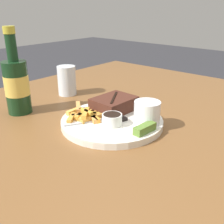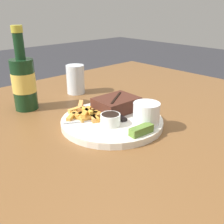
{
  "view_description": "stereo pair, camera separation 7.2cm",
  "coord_description": "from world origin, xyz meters",
  "px_view_note": "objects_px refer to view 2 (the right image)",
  "views": [
    {
      "loc": [
        -0.5,
        -0.43,
        1.04
      ],
      "look_at": [
        0.0,
        0.0,
        0.76
      ],
      "focal_mm": 42.0,
      "sensor_mm": 36.0,
      "label": 1
    },
    {
      "loc": [
        -0.45,
        -0.48,
        1.04
      ],
      "look_at": [
        0.0,
        0.0,
        0.76
      ],
      "focal_mm": 42.0,
      "sensor_mm": 36.0,
      "label": 2
    }
  ],
  "objects_px": {
    "pickle_spear": "(141,130)",
    "beer_bottle": "(24,81)",
    "dinner_plate": "(112,122)",
    "steak_portion": "(116,104)",
    "knife_utensil": "(113,113)",
    "coleslaw_cup": "(146,112)",
    "fork_utensil": "(86,121)",
    "drinking_glass": "(75,79)",
    "dipping_sauce_cup": "(110,119)"
  },
  "relations": [
    {
      "from": "knife_utensil",
      "to": "drinking_glass",
      "type": "height_order",
      "value": "drinking_glass"
    },
    {
      "from": "dipping_sauce_cup",
      "to": "drinking_glass",
      "type": "height_order",
      "value": "drinking_glass"
    },
    {
      "from": "pickle_spear",
      "to": "beer_bottle",
      "type": "xyz_separation_m",
      "value": [
        -0.11,
        0.39,
        0.06
      ]
    },
    {
      "from": "pickle_spear",
      "to": "drinking_glass",
      "type": "height_order",
      "value": "drinking_glass"
    },
    {
      "from": "steak_portion",
      "to": "beer_bottle",
      "type": "relative_size",
      "value": 0.49
    },
    {
      "from": "drinking_glass",
      "to": "pickle_spear",
      "type": "bearing_deg",
      "value": -104.11
    },
    {
      "from": "pickle_spear",
      "to": "drinking_glass",
      "type": "bearing_deg",
      "value": 75.89
    },
    {
      "from": "dipping_sauce_cup",
      "to": "fork_utensil",
      "type": "xyz_separation_m",
      "value": [
        -0.03,
        0.06,
        -0.01
      ]
    },
    {
      "from": "dipping_sauce_cup",
      "to": "beer_bottle",
      "type": "relative_size",
      "value": 0.2
    },
    {
      "from": "knife_utensil",
      "to": "steak_portion",
      "type": "bearing_deg",
      "value": -50.45
    },
    {
      "from": "steak_portion",
      "to": "drinking_glass",
      "type": "height_order",
      "value": "drinking_glass"
    },
    {
      "from": "dinner_plate",
      "to": "fork_utensil",
      "type": "height_order",
      "value": "fork_utensil"
    },
    {
      "from": "dinner_plate",
      "to": "pickle_spear",
      "type": "relative_size",
      "value": 4.22
    },
    {
      "from": "dinner_plate",
      "to": "coleslaw_cup",
      "type": "bearing_deg",
      "value": -63.56
    },
    {
      "from": "coleslaw_cup",
      "to": "drinking_glass",
      "type": "xyz_separation_m",
      "value": [
        0.05,
        0.38,
        0.0
      ]
    },
    {
      "from": "dinner_plate",
      "to": "pickle_spear",
      "type": "xyz_separation_m",
      "value": [
        -0.01,
        -0.12,
        0.02
      ]
    },
    {
      "from": "fork_utensil",
      "to": "drinking_glass",
      "type": "distance_m",
      "value": 0.31
    },
    {
      "from": "dinner_plate",
      "to": "steak_portion",
      "type": "distance_m",
      "value": 0.07
    },
    {
      "from": "dipping_sauce_cup",
      "to": "drinking_glass",
      "type": "bearing_deg",
      "value": 69.07
    },
    {
      "from": "knife_utensil",
      "to": "beer_bottle",
      "type": "xyz_separation_m",
      "value": [
        -0.14,
        0.25,
        0.07
      ]
    },
    {
      "from": "fork_utensil",
      "to": "knife_utensil",
      "type": "bearing_deg",
      "value": 21.94
    },
    {
      "from": "dipping_sauce_cup",
      "to": "steak_portion",
      "type": "bearing_deg",
      "value": 37.56
    },
    {
      "from": "pickle_spear",
      "to": "fork_utensil",
      "type": "relative_size",
      "value": 0.54
    },
    {
      "from": "dipping_sauce_cup",
      "to": "dinner_plate",
      "type": "bearing_deg",
      "value": 40.84
    },
    {
      "from": "dinner_plate",
      "to": "steak_portion",
      "type": "height_order",
      "value": "steak_portion"
    },
    {
      "from": "pickle_spear",
      "to": "knife_utensil",
      "type": "distance_m",
      "value": 0.14
    },
    {
      "from": "steak_portion",
      "to": "knife_utensil",
      "type": "xyz_separation_m",
      "value": [
        -0.02,
        -0.01,
        -0.02
      ]
    },
    {
      "from": "dinner_plate",
      "to": "knife_utensil",
      "type": "height_order",
      "value": "knife_utensil"
    },
    {
      "from": "drinking_glass",
      "to": "dipping_sauce_cup",
      "type": "bearing_deg",
      "value": -110.93
    },
    {
      "from": "dinner_plate",
      "to": "dipping_sauce_cup",
      "type": "distance_m",
      "value": 0.05
    },
    {
      "from": "fork_utensil",
      "to": "beer_bottle",
      "type": "xyz_separation_m",
      "value": [
        -0.05,
        0.24,
        0.07
      ]
    },
    {
      "from": "dinner_plate",
      "to": "fork_utensil",
      "type": "distance_m",
      "value": 0.07
    },
    {
      "from": "coleslaw_cup",
      "to": "drinking_glass",
      "type": "distance_m",
      "value": 0.39
    },
    {
      "from": "knife_utensil",
      "to": "dipping_sauce_cup",
      "type": "bearing_deg",
      "value": 145.68
    },
    {
      "from": "steak_portion",
      "to": "knife_utensil",
      "type": "bearing_deg",
      "value": -154.4
    },
    {
      "from": "drinking_glass",
      "to": "coleslaw_cup",
      "type": "bearing_deg",
      "value": -97.59
    },
    {
      "from": "steak_portion",
      "to": "coleslaw_cup",
      "type": "relative_size",
      "value": 1.78
    },
    {
      "from": "beer_bottle",
      "to": "coleslaw_cup",
      "type": "bearing_deg",
      "value": -66.24
    },
    {
      "from": "pickle_spear",
      "to": "dipping_sauce_cup",
      "type": "bearing_deg",
      "value": 102.79
    },
    {
      "from": "dipping_sauce_cup",
      "to": "beer_bottle",
      "type": "height_order",
      "value": "beer_bottle"
    },
    {
      "from": "coleslaw_cup",
      "to": "pickle_spear",
      "type": "relative_size",
      "value": 1.05
    },
    {
      "from": "fork_utensil",
      "to": "knife_utensil",
      "type": "height_order",
      "value": "knife_utensil"
    },
    {
      "from": "dinner_plate",
      "to": "dipping_sauce_cup",
      "type": "relative_size",
      "value": 5.37
    },
    {
      "from": "dipping_sauce_cup",
      "to": "beer_bottle",
      "type": "bearing_deg",
      "value": 105.9
    },
    {
      "from": "pickle_spear",
      "to": "beer_bottle",
      "type": "distance_m",
      "value": 0.41
    },
    {
      "from": "dipping_sauce_cup",
      "to": "pickle_spear",
      "type": "relative_size",
      "value": 0.79
    },
    {
      "from": "fork_utensil",
      "to": "dipping_sauce_cup",
      "type": "bearing_deg",
      "value": -32.39
    },
    {
      "from": "dinner_plate",
      "to": "drinking_glass",
      "type": "xyz_separation_m",
      "value": [
        0.09,
        0.3,
        0.04
      ]
    },
    {
      "from": "dinner_plate",
      "to": "dipping_sauce_cup",
      "type": "height_order",
      "value": "dipping_sauce_cup"
    },
    {
      "from": "coleslaw_cup",
      "to": "fork_utensil",
      "type": "xyz_separation_m",
      "value": [
        -0.11,
        0.12,
        -0.03
      ]
    }
  ]
}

